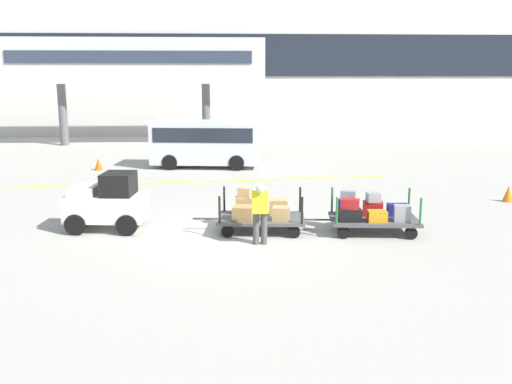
{
  "coord_description": "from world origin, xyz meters",
  "views": [
    {
      "loc": [
        -0.29,
        -14.15,
        4.14
      ],
      "look_at": [
        0.6,
        1.35,
        0.89
      ],
      "focal_mm": 39.39,
      "sensor_mm": 36.0,
      "label": 1
    }
  ],
  "objects_px": {
    "baggage_tug": "(107,203)",
    "baggage_handler": "(260,211)",
    "baggage_cart_middle": "(371,213)",
    "shuttle_van": "(206,140)",
    "safety_cone_far": "(508,194)",
    "baggage_cart_lead": "(259,213)",
    "safety_cone_near": "(98,164)"
  },
  "relations": [
    {
      "from": "safety_cone_near",
      "to": "safety_cone_far",
      "type": "distance_m",
      "value": 16.61
    },
    {
      "from": "shuttle_van",
      "to": "safety_cone_far",
      "type": "bearing_deg",
      "value": -37.21
    },
    {
      "from": "safety_cone_far",
      "to": "safety_cone_near",
      "type": "bearing_deg",
      "value": 154.38
    },
    {
      "from": "baggage_tug",
      "to": "safety_cone_near",
      "type": "xyz_separation_m",
      "value": [
        -2.39,
        9.92,
        -0.48
      ]
    },
    {
      "from": "baggage_cart_lead",
      "to": "shuttle_van",
      "type": "height_order",
      "value": "shuttle_van"
    },
    {
      "from": "safety_cone_near",
      "to": "safety_cone_far",
      "type": "bearing_deg",
      "value": -25.62
    },
    {
      "from": "baggage_handler",
      "to": "safety_cone_near",
      "type": "bearing_deg",
      "value": 119.1
    },
    {
      "from": "safety_cone_near",
      "to": "safety_cone_far",
      "type": "height_order",
      "value": "same"
    },
    {
      "from": "baggage_cart_lead",
      "to": "safety_cone_near",
      "type": "relative_size",
      "value": 5.56
    },
    {
      "from": "baggage_handler",
      "to": "baggage_tug",
      "type": "bearing_deg",
      "value": 158.14
    },
    {
      "from": "baggage_tug",
      "to": "shuttle_van",
      "type": "xyz_separation_m",
      "value": [
        2.34,
        10.52,
        0.48
      ]
    },
    {
      "from": "baggage_cart_middle",
      "to": "baggage_handler",
      "type": "height_order",
      "value": "baggage_handler"
    },
    {
      "from": "baggage_tug",
      "to": "safety_cone_near",
      "type": "distance_m",
      "value": 10.22
    },
    {
      "from": "safety_cone_near",
      "to": "baggage_cart_lead",
      "type": "bearing_deg",
      "value": -57.77
    },
    {
      "from": "baggage_cart_lead",
      "to": "safety_cone_near",
      "type": "height_order",
      "value": "baggage_cart_lead"
    },
    {
      "from": "baggage_tug",
      "to": "baggage_cart_lead",
      "type": "height_order",
      "value": "baggage_tug"
    },
    {
      "from": "baggage_cart_lead",
      "to": "baggage_cart_middle",
      "type": "height_order",
      "value": "baggage_cart_lead"
    },
    {
      "from": "baggage_tug",
      "to": "safety_cone_near",
      "type": "height_order",
      "value": "baggage_tug"
    },
    {
      "from": "baggage_handler",
      "to": "safety_cone_far",
      "type": "xyz_separation_m",
      "value": [
        8.55,
        4.36,
        -0.59
      ]
    },
    {
      "from": "baggage_cart_lead",
      "to": "baggage_handler",
      "type": "distance_m",
      "value": 1.3
    },
    {
      "from": "baggage_cart_lead",
      "to": "shuttle_van",
      "type": "distance_m",
      "value": 11.06
    },
    {
      "from": "shuttle_van",
      "to": "safety_cone_far",
      "type": "height_order",
      "value": "shuttle_van"
    },
    {
      "from": "baggage_cart_middle",
      "to": "baggage_handler",
      "type": "relative_size",
      "value": 1.96
    },
    {
      "from": "baggage_handler",
      "to": "shuttle_van",
      "type": "relative_size",
      "value": 0.31
    },
    {
      "from": "baggage_tug",
      "to": "baggage_handler",
      "type": "relative_size",
      "value": 1.41
    },
    {
      "from": "safety_cone_near",
      "to": "baggage_cart_middle",
      "type": "bearing_deg",
      "value": -48.31
    },
    {
      "from": "baggage_cart_middle",
      "to": "safety_cone_near",
      "type": "distance_m",
      "value": 14.2
    },
    {
      "from": "baggage_cart_lead",
      "to": "safety_cone_near",
      "type": "bearing_deg",
      "value": 122.23
    },
    {
      "from": "baggage_handler",
      "to": "baggage_cart_lead",
      "type": "bearing_deg",
      "value": 87.09
    },
    {
      "from": "shuttle_van",
      "to": "safety_cone_near",
      "type": "distance_m",
      "value": 4.86
    },
    {
      "from": "safety_cone_near",
      "to": "safety_cone_far",
      "type": "xyz_separation_m",
      "value": [
        14.98,
        -7.18,
        0.0
      ]
    },
    {
      "from": "shuttle_van",
      "to": "safety_cone_far",
      "type": "relative_size",
      "value": 9.07
    }
  ]
}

